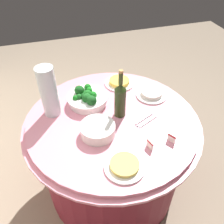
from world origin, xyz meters
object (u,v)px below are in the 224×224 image
object	(u,v)px
wine_bottle	(120,99)
food_plate_fried_egg	(119,82)
broccoli_bowl	(87,98)
plate_stack	(98,130)
label_placard_front	(172,138)
food_plate_rice	(151,94)
serving_tongs	(146,121)
food_plate_noodles	(125,165)
label_placard_mid	(150,144)
decorative_fruit_vase	(49,94)

from	to	relation	value
wine_bottle	food_plate_fried_egg	world-z (taller)	wine_bottle
broccoli_bowl	plate_stack	size ratio (longest dim) A/B	1.33
label_placard_front	food_plate_fried_egg	bearing A→B (deg)	9.74
broccoli_bowl	food_plate_rice	bearing A→B (deg)	-95.74
serving_tongs	food_plate_noodles	distance (m)	0.38
broccoli_bowl	plate_stack	xyz separation A→B (m)	(-0.30, 0.00, -0.01)
serving_tongs	label_placard_mid	bearing A→B (deg)	163.14
label_placard_front	plate_stack	bearing A→B (deg)	65.51
decorative_fruit_vase	label_placard_front	xyz separation A→B (m)	(-0.45, -0.63, -0.12)
broccoli_bowl	label_placard_mid	distance (m)	0.55
serving_tongs	label_placard_front	distance (m)	0.22
broccoli_bowl	decorative_fruit_vase	world-z (taller)	decorative_fruit_vase
broccoli_bowl	serving_tongs	xyz separation A→B (m)	(-0.28, -0.32, -0.04)
wine_bottle	food_plate_noodles	size ratio (longest dim) A/B	1.53
broccoli_bowl	food_plate_rice	size ratio (longest dim) A/B	1.27
decorative_fruit_vase	label_placard_front	distance (m)	0.79
broccoli_bowl	serving_tongs	world-z (taller)	broccoli_bowl
plate_stack	decorative_fruit_vase	bearing A→B (deg)	41.16
wine_bottle	decorative_fruit_vase	distance (m)	0.44
wine_bottle	food_plate_fried_egg	distance (m)	0.37
plate_stack	broccoli_bowl	bearing A→B (deg)	-0.35
wine_bottle	food_plate_fried_egg	size ratio (longest dim) A/B	1.53
serving_tongs	food_plate_rice	size ratio (longest dim) A/B	0.74
decorative_fruit_vase	serving_tongs	xyz separation A→B (m)	(-0.25, -0.56, -0.15)
wine_bottle	decorative_fruit_vase	xyz separation A→B (m)	(0.14, 0.42, 0.02)
plate_stack	food_plate_rice	bearing A→B (deg)	-60.77
serving_tongs	food_plate_fried_egg	xyz separation A→B (m)	(0.44, 0.03, 0.01)
food_plate_rice	label_placard_mid	world-z (taller)	label_placard_mid
plate_stack	serving_tongs	distance (m)	0.32
wine_bottle	label_placard_front	world-z (taller)	wine_bottle
label_placard_mid	decorative_fruit_vase	bearing A→B (deg)	46.87
broccoli_bowl	plate_stack	distance (m)	0.30
decorative_fruit_vase	serving_tongs	distance (m)	0.63
broccoli_bowl	wine_bottle	size ratio (longest dim) A/B	0.83
broccoli_bowl	food_plate_fried_egg	bearing A→B (deg)	-60.55
food_plate_rice	label_placard_mid	size ratio (longest dim) A/B	4.00
wine_bottle	food_plate_noodles	xyz separation A→B (m)	(-0.40, 0.10, -0.12)
plate_stack	serving_tongs	size ratio (longest dim) A/B	1.28
food_plate_fried_egg	decorative_fruit_vase	bearing A→B (deg)	109.99
plate_stack	decorative_fruit_vase	distance (m)	0.38
food_plate_fried_egg	wine_bottle	bearing A→B (deg)	162.74
plate_stack	food_plate_noodles	xyz separation A→B (m)	(-0.27, -0.08, -0.02)
broccoli_bowl	food_plate_fried_egg	xyz separation A→B (m)	(0.16, -0.28, -0.03)
food_plate_fried_egg	label_placard_mid	size ratio (longest dim) A/B	4.00
food_plate_rice	label_placard_front	bearing A→B (deg)	171.26
food_plate_noodles	food_plate_rice	bearing A→B (deg)	-35.96
label_placard_front	decorative_fruit_vase	bearing A→B (deg)	54.42
food_plate_rice	serving_tongs	bearing A→B (deg)	148.94
label_placard_mid	serving_tongs	bearing A→B (deg)	-16.86
wine_bottle	serving_tongs	bearing A→B (deg)	-128.14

